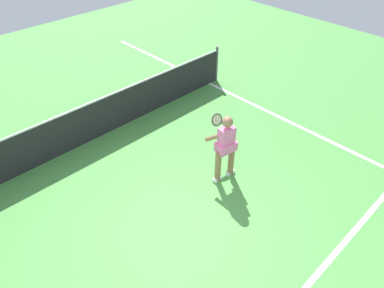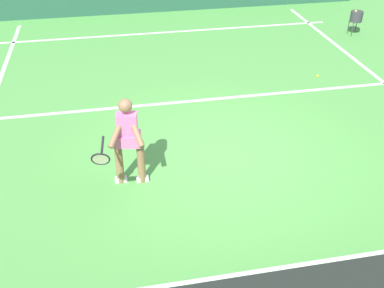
% 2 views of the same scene
% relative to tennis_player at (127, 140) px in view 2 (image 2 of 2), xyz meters
% --- Properties ---
extents(ground_plane, '(24.05, 24.05, 0.00)m').
position_rel_tennis_player_xyz_m(ground_plane, '(-1.74, -0.54, -0.85)').
color(ground_plane, '#4C9342').
extents(baseline_marking, '(10.07, 0.10, 0.01)m').
position_rel_tennis_player_xyz_m(baseline_marking, '(-1.74, -7.29, -0.84)').
color(baseline_marking, white).
rests_on(baseline_marking, ground).
extents(service_line_marking, '(9.07, 0.10, 0.01)m').
position_rel_tennis_player_xyz_m(service_line_marking, '(-1.74, -2.70, -0.84)').
color(service_line_marking, white).
rests_on(service_line_marking, ground).
extents(tennis_player, '(0.87, 0.91, 1.55)m').
position_rel_tennis_player_xyz_m(tennis_player, '(0.00, 0.00, 0.00)').
color(tennis_player, '#8C6647').
rests_on(tennis_player, ground).
extents(tennis_ball_near, '(0.07, 0.07, 0.07)m').
position_rel_tennis_player_xyz_m(tennis_ball_near, '(-4.84, -3.36, -0.81)').
color(tennis_ball_near, '#D1E533').
rests_on(tennis_ball_near, ground).
extents(ball_hopper, '(0.36, 0.36, 0.74)m').
position_rel_tennis_player_xyz_m(ball_hopper, '(-7.17, -6.02, -0.30)').
color(ball_hopper, '#333338').
rests_on(ball_hopper, ground).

